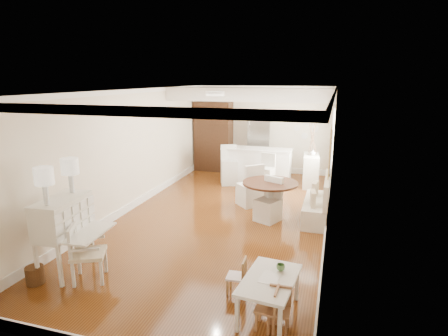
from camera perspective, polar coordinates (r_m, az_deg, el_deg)
The scene contains 20 objects.
room at distance 8.26m, azimuth 0.71°, elevation 6.15°, with size 9.00×9.04×2.82m.
secretary_bureau at distance 6.52m, azimuth -23.15°, elevation -9.44°, with size 0.97×0.99×1.24m, color white.
gustavian_armchair at distance 6.21m, azimuth -19.94°, elevation -12.02°, with size 0.52×0.52×0.90m, color silver.
wicker_basket at distance 6.57m, azimuth -26.86°, elevation -14.33°, with size 0.27×0.27×0.27m, color #55341A.
kids_table at distance 5.20m, azimuth 6.89°, elevation -18.88°, with size 0.64×1.06×0.53m, color white.
kids_chair_a at distance 4.96m, azimuth 6.53°, elevation -20.39°, with size 0.27×0.27×0.57m, color #B57E52.
kids_chair_b at distance 5.60m, azimuth 1.89°, elevation -16.10°, with size 0.27×0.27×0.56m, color olive.
kids_chair_c at distance 4.93m, azimuth 8.34°, elevation -20.71°, with size 0.28×0.28×0.57m, color #A06C48.
banquette at distance 8.45m, azimuth 13.88°, elevation -4.46°, with size 0.52×1.60×0.98m, color silver.
dining_table at distance 8.36m, azimuth 6.98°, elevation -4.89°, with size 1.22×1.22×0.83m, color #4A2617.
slip_chair_near at distance 8.18m, azimuth 6.72°, elevation -4.81°, with size 0.46×0.48×0.96m, color white.
slip_chair_far at distance 9.12m, azimuth 3.93°, elevation -2.50°, with size 0.50×0.52×1.06m, color silver.
breakfast_counter at distance 11.17m, azimuth 4.96°, elevation 0.41°, with size 2.05×0.65×1.03m, color white.
bar_stool_left at distance 10.89m, azimuth 0.79°, elevation 0.44°, with size 0.46×0.46×1.15m, color silver.
bar_stool_right at distance 10.38m, azimuth 6.38°, elevation -0.66°, with size 0.41×0.41×1.02m, color silver.
pantry_cabinet at distance 12.51m, azimuth -1.60°, elevation 4.84°, with size 1.20×0.60×2.30m, color #381E11.
fridge at distance 12.06m, azimuth 6.97°, elevation 3.22°, with size 0.75×0.65×1.80m, color silver.
sideboard at distance 11.03m, azimuth 13.06°, elevation -0.37°, with size 0.42×0.96×0.91m, color white.
pencil_cup at distance 5.24m, azimuth 8.63°, elevation -14.74°, with size 0.11×0.11×0.09m, color #5A8A50.
branch_vase at distance 10.86m, azimuth 13.40°, elevation 2.31°, with size 0.16×0.16×0.16m, color white.
Camera 1 is at (2.31, -7.55, 3.05)m, focal length 30.00 mm.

